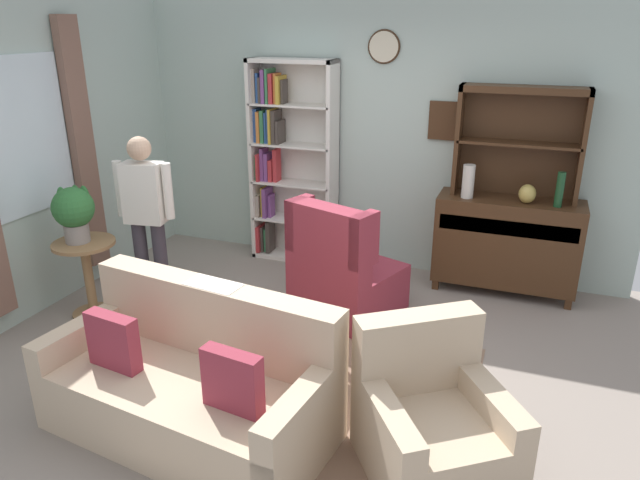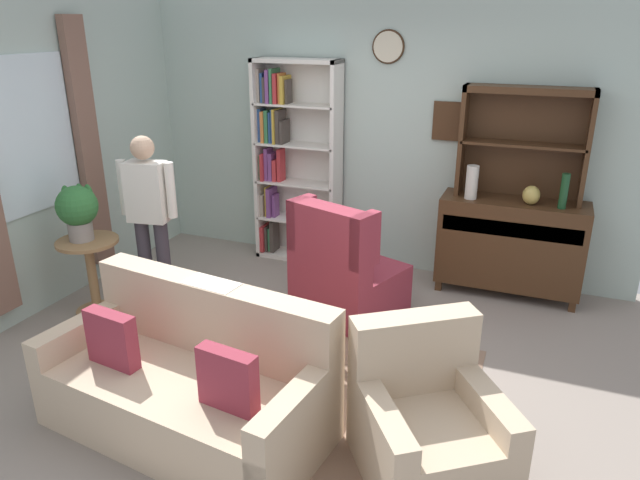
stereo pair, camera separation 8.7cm
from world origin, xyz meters
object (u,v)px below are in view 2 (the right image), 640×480
bookshelf (290,159)px  plant_stand (91,268)px  book_stack (284,318)px  potted_plant_small (138,295)px  couch_floral (190,384)px  coffee_table (279,330)px  armchair_floral (427,428)px  bottle_wine (564,191)px  vase_round (531,195)px  wingback_chair (344,274)px  sideboard_hutch (525,128)px  vase_tall (472,182)px  potted_plant_large (78,209)px  person_reading (149,211)px  sideboard (510,243)px

bookshelf → plant_stand: bearing=-120.2°
book_stack → potted_plant_small: bearing=167.2°
couch_floral → coffee_table: 0.80m
armchair_floral → bottle_wine: bearing=76.7°
couch_floral → coffee_table: bearing=71.0°
bookshelf → couch_floral: size_ratio=1.11×
vase_round → armchair_floral: 2.67m
wingback_chair → potted_plant_small: wingback_chair is taller
sideboard_hutch → wingback_chair: (-1.29, -1.09, -1.18)m
bottle_wine → vase_tall: bearing=179.3°
coffee_table → bottle_wine: bearing=46.9°
bottle_wine → vase_round: bearing=175.1°
armchair_floral → vase_tall: bearing=94.1°
bottle_wine → book_stack: bottle_wine is taller
plant_stand → potted_plant_large: potted_plant_large is taller
vase_tall → plant_stand: bearing=-150.3°
potted_plant_small → book_stack: bearing=-12.8°
vase_tall → armchair_floral: (0.18, -2.53, -0.78)m
vase_tall → armchair_floral: bearing=-85.9°
bookshelf → bottle_wine: 2.67m
bottle_wine → plant_stand: bottle_wine is taller
vase_round → bottle_wine: (0.26, -0.02, 0.07)m
bookshelf → wingback_chair: bookshelf is taller
potted_plant_large → book_stack: (2.00, -0.22, -0.52)m
person_reading → plant_stand: bearing=-143.2°
plant_stand → coffee_table: 1.95m
couch_floral → coffee_table: size_ratio=2.37×
bookshelf → book_stack: (0.88, -2.08, -0.65)m
bottle_wine → armchair_floral: size_ratio=0.29×
couch_floral → wingback_chair: size_ratio=1.80×
vase_tall → book_stack: vase_tall is taller
sideboard → person_reading: person_reading is taller
potted_plant_large → sideboard_hutch: bearing=29.0°
sideboard_hutch → wingback_chair: sideboard_hutch is taller
vase_round → book_stack: (-1.53, -1.92, -0.56)m
vase_tall → plant_stand: vase_tall is taller
bookshelf → wingback_chair: (0.98, -1.07, -0.71)m
wingback_chair → plant_stand: wingback_chair is taller
sideboard_hutch → coffee_table: sideboard_hutch is taller
plant_stand → coffee_table: (1.93, -0.25, -0.07)m
bottle_wine → potted_plant_small: (-3.39, -1.54, -0.90)m
potted_plant_small → person_reading: (0.07, 0.18, 0.74)m
armchair_floral → potted_plant_large: size_ratio=2.25×
vase_tall → person_reading: bearing=-151.6°
plant_stand → book_stack: size_ratio=3.71×
bookshelf → person_reading: 1.67m
sideboard_hutch → bottle_wine: bearing=-27.0°
couch_floral → plant_stand: (-1.67, 1.01, 0.11)m
book_stack → bookshelf: bearing=112.9°
plant_stand → person_reading: person_reading is taller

